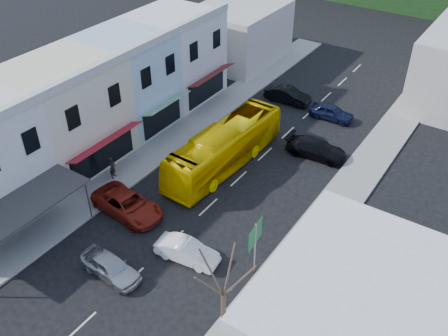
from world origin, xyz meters
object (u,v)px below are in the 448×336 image
Objects in this scene: car_red at (127,205)px; direction_sign at (255,249)px; car_white at (187,251)px; pedestrian_left at (112,168)px; street_tree at (223,295)px; traffic_signal at (418,65)px; bus at (224,149)px; car_silver at (110,267)px.

direction_sign reaches higher than car_red.
car_white is 1.13× the size of direction_sign.
pedestrian_left is 0.24× the size of street_tree.
pedestrian_left is 30.80m from traffic_signal.
pedestrian_left is at bearing 164.51° from direction_sign.
traffic_signal is (8.50, 20.98, 1.24)m from bus.
car_silver is at bearing 98.73° from traffic_signal.
bus is 6.82× the size of pedestrian_left.
bus is 2.97× the size of direction_sign.
pedestrian_left is at bearing 62.43° from car_red.
traffic_signal is (0.80, 29.37, 0.84)m from direction_sign.
car_white is 31.15m from traffic_signal.
car_white is 2.59× the size of pedestrian_left.
direction_sign is at bearing -120.15° from pedestrian_left.
direction_sign is at bearing -84.01° from car_red.
car_silver is 0.62× the size of street_tree.
car_white is at bearing -167.63° from direction_sign.
direction_sign is 29.39m from traffic_signal.
car_white is (3.71, -9.73, -0.85)m from bus.
car_silver is 2.59× the size of pedestrian_left.
car_silver is 4.66m from car_white.
car_silver is at bearing 132.56° from car_white.
bus is 2.52× the size of car_red.
traffic_signal reaches higher than car_white.
pedestrian_left is 0.30× the size of traffic_signal.
direction_sign is at bearing 109.99° from traffic_signal.
car_white is 6.19m from car_red.
direction_sign reaches higher than bus.
car_silver is 8.64m from direction_sign.
traffic_signal is at bearing -8.97° from car_silver.
bus is at bearing -65.10° from pedestrian_left.
pedestrian_left is 13.90m from direction_sign.
car_red is at bearing -103.19° from bus.
direction_sign is 0.70× the size of traffic_signal.
pedestrian_left is (-6.69, 7.15, 0.30)m from car_silver.
direction_sign is at bearing -78.77° from car_white.
car_red is 0.83× the size of traffic_signal.
bus is at bearing 123.48° from street_tree.
bus is at bearing -10.17° from car_red.
car_red is (-6.07, 1.23, 0.00)m from car_white.
car_red is (-2.36, -8.49, -0.85)m from bus.
car_silver is 1.13× the size of direction_sign.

